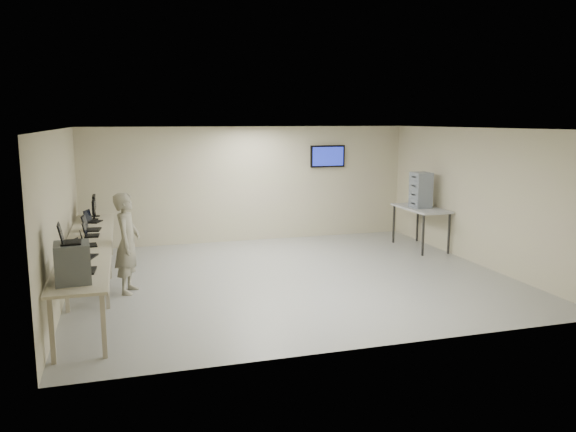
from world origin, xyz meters
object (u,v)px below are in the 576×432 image
object	(u,v)px
equipment_box	(73,263)
soldier	(127,243)
side_table	(421,210)
workbench	(89,247)

from	to	relation	value
equipment_box	soldier	size ratio (longest dim) A/B	0.29
equipment_box	side_table	size ratio (longest dim) A/B	0.32
workbench	equipment_box	bearing A→B (deg)	-91.48
equipment_box	soldier	xyz separation A→B (m)	(0.69, 2.33, -0.28)
soldier	side_table	xyz separation A→B (m)	(6.56, 1.62, 0.01)
workbench	soldier	world-z (taller)	soldier
workbench	soldier	distance (m)	0.64
soldier	side_table	distance (m)	6.76
soldier	workbench	bearing A→B (deg)	95.42
equipment_box	soldier	distance (m)	2.45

